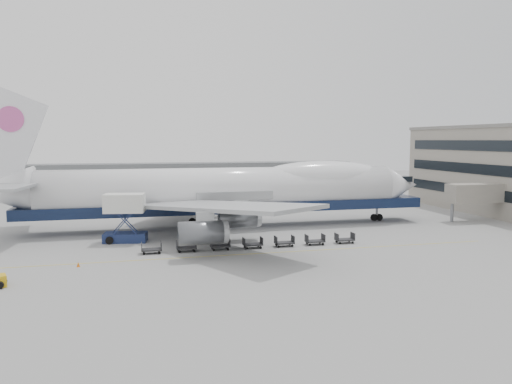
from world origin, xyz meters
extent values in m
plane|color=gray|center=(0.00, 0.00, 0.00)|extent=(260.00, 260.00, 0.00)
cube|color=gold|center=(0.00, -6.00, 0.01)|extent=(60.00, 0.15, 0.01)
cube|color=gray|center=(40.00, 8.00, 4.50)|extent=(9.00, 3.00, 3.00)
cylinder|color=slate|center=(36.00, 8.00, 1.50)|extent=(0.50, 0.50, 3.00)
cube|color=slate|center=(-10.00, 70.00, 3.50)|extent=(110.00, 8.00, 7.00)
cylinder|color=white|center=(0.00, 12.00, 5.70)|extent=(52.00, 6.40, 6.40)
cube|color=#0F1A37|center=(1.00, 12.00, 3.14)|extent=(60.00, 5.76, 1.50)
cone|color=white|center=(29.00, 12.00, 5.70)|extent=(6.00, 6.40, 6.40)
ellipsoid|color=white|center=(15.60, 12.00, 7.46)|extent=(20.67, 5.78, 4.56)
cube|color=white|center=(-29.00, 12.00, 13.20)|extent=(10.52, 0.50, 13.56)
cylinder|color=#CE509A|center=(-28.50, 12.00, 15.70)|extent=(3.40, 0.30, 3.40)
cube|color=#9EA0A3|center=(-3.00, -2.28, 5.10)|extent=(20.35, 26.74, 2.26)
cube|color=#9EA0A3|center=(-3.00, 26.28, 5.10)|extent=(20.35, 26.74, 2.26)
cylinder|color=#595B60|center=(-6.00, 31.00, 2.90)|extent=(4.80, 2.60, 2.60)
cylinder|color=#595B60|center=(0.00, 22.00, 2.90)|extent=(4.80, 2.60, 2.60)
cylinder|color=#595B60|center=(0.00, 2.00, 2.90)|extent=(4.80, 2.60, 2.60)
cylinder|color=#595B60|center=(-6.00, -7.00, 2.90)|extent=(4.80, 2.60, 2.60)
cylinder|color=slate|center=(25.00, 12.00, 1.25)|extent=(0.36, 0.36, 2.50)
cylinder|color=black|center=(25.00, 12.00, 0.55)|extent=(1.10, 0.45, 1.10)
cylinder|color=slate|center=(-3.00, 9.00, 1.25)|extent=(0.36, 0.36, 2.50)
cylinder|color=black|center=(-3.00, 9.00, 0.55)|extent=(1.10, 0.45, 1.10)
cylinder|color=slate|center=(-3.00, 15.00, 1.25)|extent=(0.36, 0.36, 2.50)
cylinder|color=black|center=(-3.00, 15.00, 0.55)|extent=(1.10, 0.45, 1.10)
cube|color=#19254D|center=(-14.13, 4.50, 0.59)|extent=(5.72, 3.44, 1.18)
cube|color=silver|center=(-14.13, 4.50, 5.00)|extent=(5.33, 3.58, 2.36)
cube|color=#19254D|center=(-14.13, 3.32, 2.80)|extent=(3.78, 0.76, 4.22)
cube|color=#19254D|center=(-14.13, 5.68, 2.80)|extent=(3.78, 0.76, 4.22)
cube|color=slate|center=(-14.13, 6.22, 5.00)|extent=(2.75, 1.70, 0.15)
cylinder|color=black|center=(-16.06, 3.43, 0.48)|extent=(0.96, 0.38, 0.96)
cylinder|color=black|center=(-16.06, 5.57, 0.48)|extent=(0.96, 0.38, 0.96)
cylinder|color=black|center=(-12.20, 3.43, 0.48)|extent=(0.96, 0.38, 0.96)
cylinder|color=black|center=(-12.20, 5.57, 0.48)|extent=(0.96, 0.38, 0.96)
cylinder|color=black|center=(-24.59, -13.76, 0.33)|extent=(0.66, 0.28, 0.66)
cylinder|color=black|center=(-24.59, -12.54, 0.33)|extent=(0.66, 0.28, 0.66)
cone|color=#DC610B|center=(-18.71, -7.32, 0.25)|extent=(0.33, 0.33, 0.51)
cube|color=#DC610B|center=(-18.71, -7.32, 0.01)|extent=(0.34, 0.34, 0.03)
cube|color=#2D2D30|center=(-11.16, -3.01, 0.45)|extent=(2.30, 1.35, 0.18)
cube|color=#2D2D30|center=(-12.26, -3.01, 0.85)|extent=(0.08, 1.35, 0.90)
cube|color=#2D2D30|center=(-10.06, -3.01, 0.85)|extent=(0.08, 1.35, 0.90)
cylinder|color=black|center=(-12.01, -3.56, 0.15)|extent=(0.30, 0.12, 0.30)
cylinder|color=black|center=(-12.01, -2.46, 0.15)|extent=(0.30, 0.12, 0.30)
cylinder|color=black|center=(-10.31, -3.56, 0.15)|extent=(0.30, 0.12, 0.30)
cylinder|color=black|center=(-10.31, -2.46, 0.15)|extent=(0.30, 0.12, 0.30)
cube|color=#2D2D30|center=(-7.17, -3.01, 0.45)|extent=(2.30, 1.35, 0.18)
cube|color=#2D2D30|center=(-8.27, -3.01, 0.85)|extent=(0.08, 1.35, 0.90)
cube|color=#2D2D30|center=(-6.07, -3.01, 0.85)|extent=(0.08, 1.35, 0.90)
cylinder|color=black|center=(-8.02, -3.56, 0.15)|extent=(0.30, 0.12, 0.30)
cylinder|color=black|center=(-8.02, -2.46, 0.15)|extent=(0.30, 0.12, 0.30)
cylinder|color=black|center=(-6.32, -3.56, 0.15)|extent=(0.30, 0.12, 0.30)
cylinder|color=black|center=(-6.32, -2.46, 0.15)|extent=(0.30, 0.12, 0.30)
cube|color=#2D2D30|center=(-3.19, -3.01, 0.45)|extent=(2.30, 1.35, 0.18)
cube|color=#2D2D30|center=(-4.29, -3.01, 0.85)|extent=(0.08, 1.35, 0.90)
cube|color=#2D2D30|center=(-2.09, -3.01, 0.85)|extent=(0.08, 1.35, 0.90)
cylinder|color=black|center=(-4.04, -3.56, 0.15)|extent=(0.30, 0.12, 0.30)
cylinder|color=black|center=(-4.04, -2.46, 0.15)|extent=(0.30, 0.12, 0.30)
cylinder|color=black|center=(-2.34, -3.56, 0.15)|extent=(0.30, 0.12, 0.30)
cylinder|color=black|center=(-2.34, -2.46, 0.15)|extent=(0.30, 0.12, 0.30)
cube|color=#2D2D30|center=(0.79, -3.01, 0.45)|extent=(2.30, 1.35, 0.18)
cube|color=#2D2D30|center=(-0.31, -3.01, 0.85)|extent=(0.08, 1.35, 0.90)
cube|color=#2D2D30|center=(1.89, -3.01, 0.85)|extent=(0.08, 1.35, 0.90)
cylinder|color=black|center=(-0.06, -3.56, 0.15)|extent=(0.30, 0.12, 0.30)
cylinder|color=black|center=(-0.06, -2.46, 0.15)|extent=(0.30, 0.12, 0.30)
cylinder|color=black|center=(1.64, -3.56, 0.15)|extent=(0.30, 0.12, 0.30)
cylinder|color=black|center=(1.64, -2.46, 0.15)|extent=(0.30, 0.12, 0.30)
cube|color=#2D2D30|center=(4.78, -3.01, 0.45)|extent=(2.30, 1.35, 0.18)
cube|color=#2D2D30|center=(3.68, -3.01, 0.85)|extent=(0.08, 1.35, 0.90)
cube|color=#2D2D30|center=(5.88, -3.01, 0.85)|extent=(0.08, 1.35, 0.90)
cylinder|color=black|center=(3.93, -3.56, 0.15)|extent=(0.30, 0.12, 0.30)
cylinder|color=black|center=(3.93, -2.46, 0.15)|extent=(0.30, 0.12, 0.30)
cylinder|color=black|center=(5.63, -3.56, 0.15)|extent=(0.30, 0.12, 0.30)
cylinder|color=black|center=(5.63, -2.46, 0.15)|extent=(0.30, 0.12, 0.30)
cube|color=#2D2D30|center=(8.76, -3.01, 0.45)|extent=(2.30, 1.35, 0.18)
cube|color=#2D2D30|center=(7.66, -3.01, 0.85)|extent=(0.08, 1.35, 0.90)
cube|color=#2D2D30|center=(9.86, -3.01, 0.85)|extent=(0.08, 1.35, 0.90)
cylinder|color=black|center=(7.91, -3.56, 0.15)|extent=(0.30, 0.12, 0.30)
cylinder|color=black|center=(7.91, -2.46, 0.15)|extent=(0.30, 0.12, 0.30)
cylinder|color=black|center=(9.61, -3.56, 0.15)|extent=(0.30, 0.12, 0.30)
cylinder|color=black|center=(9.61, -2.46, 0.15)|extent=(0.30, 0.12, 0.30)
cube|color=#2D2D30|center=(12.74, -3.01, 0.45)|extent=(2.30, 1.35, 0.18)
cube|color=#2D2D30|center=(11.64, -3.01, 0.85)|extent=(0.08, 1.35, 0.90)
cube|color=#2D2D30|center=(13.84, -3.01, 0.85)|extent=(0.08, 1.35, 0.90)
cylinder|color=black|center=(11.89, -3.56, 0.15)|extent=(0.30, 0.12, 0.30)
cylinder|color=black|center=(11.89, -2.46, 0.15)|extent=(0.30, 0.12, 0.30)
cylinder|color=black|center=(13.59, -3.56, 0.15)|extent=(0.30, 0.12, 0.30)
cylinder|color=black|center=(13.59, -2.46, 0.15)|extent=(0.30, 0.12, 0.30)
camera|label=1|loc=(-13.09, -60.38, 13.00)|focal=35.00mm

